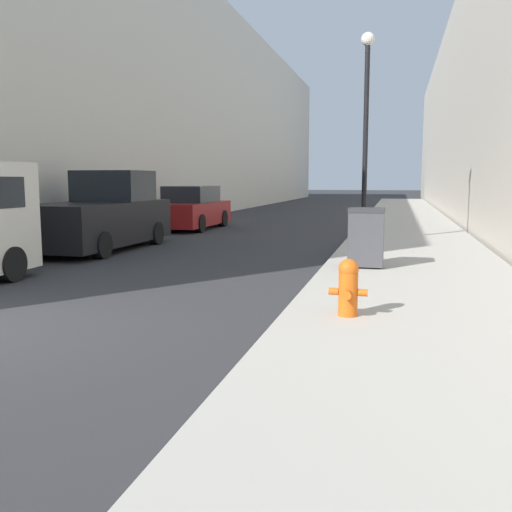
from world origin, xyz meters
The scene contains 7 objects.
sidewalk_right centered at (5.47, 18.00, 0.06)m, with size 3.63×60.00×0.13m.
building_left_glass centered at (-10.32, 26.00, 5.75)m, with size 12.00×60.00×11.51m.
fire_hydrant centered at (4.49, 1.59, 0.50)m, with size 0.48×0.37×0.72m.
trash_bin centered at (4.49, 5.78, 0.72)m, with size 0.69×0.65×1.15m.
lamppost centered at (4.16, 10.52, 3.33)m, with size 0.36×0.36×5.58m.
pickup_truck centered at (-2.48, 8.08, 0.87)m, with size 2.05×4.94×2.07m.
parked_sedan_near centered at (-2.39, 14.64, 0.73)m, with size 1.80×4.48×1.59m.
Camera 1 is at (5.05, -5.46, 1.82)m, focal length 40.00 mm.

